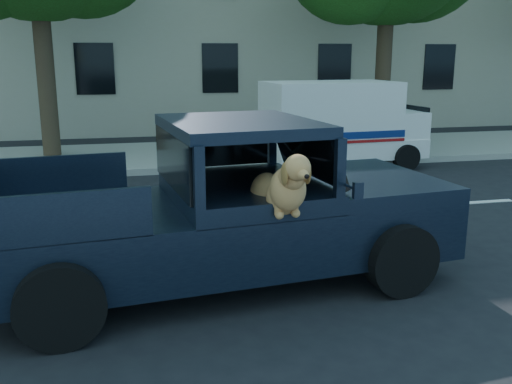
{
  "coord_description": "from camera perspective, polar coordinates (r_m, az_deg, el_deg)",
  "views": [
    {
      "loc": [
        -2.12,
        -5.56,
        2.65
      ],
      "look_at": [
        -0.76,
        0.38,
        1.17
      ],
      "focal_mm": 40.0,
      "sensor_mm": 36.0,
      "label": 1
    }
  ],
  "objects": [
    {
      "name": "ground",
      "position": [
        6.51,
        7.45,
        -10.52
      ],
      "size": [
        120.0,
        120.0,
        0.0
      ],
      "primitive_type": "plane",
      "color": "black",
      "rests_on": "ground"
    },
    {
      "name": "far_sidewalk",
      "position": [
        15.13,
        -4.6,
        3.77
      ],
      "size": [
        60.0,
        4.0,
        0.15
      ],
      "primitive_type": "cube",
      "color": "gray",
      "rests_on": "ground"
    },
    {
      "name": "mail_truck",
      "position": [
        13.72,
        8.33,
        6.1
      ],
      "size": [
        3.83,
        2.14,
        2.03
      ],
      "rotation": [
        0.0,
        0.0,
        0.08
      ],
      "color": "silver",
      "rests_on": "ground"
    },
    {
      "name": "building_main",
      "position": [
        22.72,
        0.25,
        18.29
      ],
      "size": [
        26.0,
        6.0,
        9.0
      ],
      "primitive_type": "cube",
      "color": "#B7AE97",
      "rests_on": "ground"
    },
    {
      "name": "pickup_truck",
      "position": [
        6.67,
        -4.34,
        -3.84
      ],
      "size": [
        5.57,
        2.95,
        1.92
      ],
      "rotation": [
        0.0,
        0.0,
        0.11
      ],
      "color": "black",
      "rests_on": "ground"
    },
    {
      "name": "lane_stripes",
      "position": [
        10.2,
        11.46,
        -1.67
      ],
      "size": [
        21.6,
        0.14,
        0.01
      ],
      "primitive_type": null,
      "color": "silver",
      "rests_on": "ground"
    }
  ]
}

